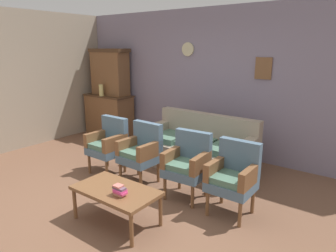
% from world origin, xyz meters
% --- Properties ---
extents(ground_plane, '(7.68, 7.68, 0.00)m').
position_xyz_m(ground_plane, '(0.00, 0.00, 0.00)').
color(ground_plane, brown).
extents(wall_back_with_decor, '(6.40, 0.09, 2.70)m').
position_xyz_m(wall_back_with_decor, '(0.00, 2.63, 1.35)').
color(wall_back_with_decor, gray).
rests_on(wall_back_with_decor, ground).
extents(side_cabinet, '(1.16, 0.55, 0.93)m').
position_xyz_m(side_cabinet, '(-2.53, 2.25, 0.47)').
color(side_cabinet, brown).
rests_on(side_cabinet, ground).
extents(cabinet_upper_hutch, '(0.99, 0.38, 1.03)m').
position_xyz_m(cabinet_upper_hutch, '(-2.53, 2.33, 1.45)').
color(cabinet_upper_hutch, brown).
rests_on(cabinet_upper_hutch, side_cabinet).
extents(vase_on_cabinet, '(0.10, 0.10, 0.26)m').
position_xyz_m(vase_on_cabinet, '(-2.55, 2.06, 1.06)').
color(vase_on_cabinet, '#D2C374').
rests_on(vase_on_cabinet, side_cabinet).
extents(floral_couch, '(1.90, 0.85, 0.90)m').
position_xyz_m(floral_couch, '(0.22, 1.69, 0.33)').
color(floral_couch, gray).
rests_on(floral_couch, ground).
extents(armchair_by_doorway, '(0.53, 0.50, 0.90)m').
position_xyz_m(armchair_by_doorway, '(-0.87, 0.69, 0.50)').
color(armchair_by_doorway, slate).
rests_on(armchair_by_doorway, ground).
extents(armchair_near_cabinet, '(0.54, 0.51, 0.90)m').
position_xyz_m(armchair_near_cabinet, '(-0.20, 0.73, 0.50)').
color(armchair_near_cabinet, slate).
rests_on(armchair_near_cabinet, ground).
extents(armchair_near_couch_end, '(0.55, 0.52, 0.90)m').
position_xyz_m(armchair_near_couch_end, '(0.62, 0.74, 0.50)').
color(armchair_near_couch_end, slate).
rests_on(armchair_near_couch_end, ground).
extents(armchair_row_middle, '(0.52, 0.49, 0.90)m').
position_xyz_m(armchair_row_middle, '(1.30, 0.71, 0.50)').
color(armchair_row_middle, slate).
rests_on(armchair_row_middle, ground).
extents(coffee_table, '(1.00, 0.56, 0.42)m').
position_xyz_m(coffee_table, '(0.31, -0.29, 0.38)').
color(coffee_table, brown).
rests_on(coffee_table, ground).
extents(book_stack_on_table, '(0.16, 0.11, 0.12)m').
position_xyz_m(book_stack_on_table, '(0.46, -0.37, 0.48)').
color(book_stack_on_table, tan).
rests_on(book_stack_on_table, coffee_table).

